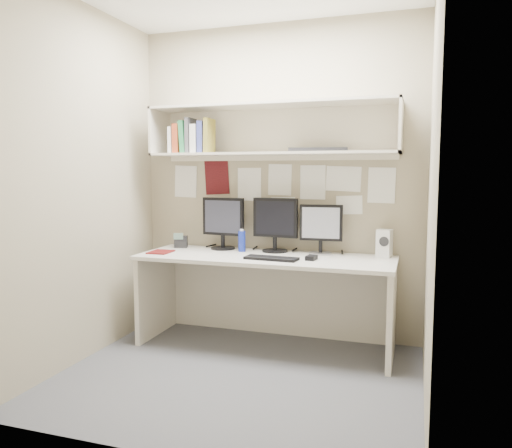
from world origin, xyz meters
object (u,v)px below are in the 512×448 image
(keyboard, at_px, (271,258))
(desk_phone, at_px, (181,242))
(monitor_left, at_px, (223,221))
(desk, at_px, (265,301))
(monitor_right, at_px, (321,227))
(speaker, at_px, (384,243))
(monitor_center, at_px, (275,222))
(maroon_notebook, at_px, (161,252))

(keyboard, xyz_separation_m, desk_phone, (-0.92, 0.34, 0.04))
(monitor_left, distance_m, keyboard, 0.69)
(desk, relative_size, monitor_right, 5.05)
(monitor_left, relative_size, speaker, 2.05)
(desk, height_order, monitor_center, monitor_center)
(speaker, height_order, maroon_notebook, speaker)
(desk, bearing_deg, keyboard, -58.98)
(speaker, bearing_deg, monitor_center, -167.78)
(desk, bearing_deg, monitor_center, 85.67)
(keyboard, bearing_deg, desk_phone, 164.36)
(monitor_center, height_order, desk_phone, monitor_center)
(monitor_right, relative_size, speaker, 1.86)
(keyboard, distance_m, speaker, 0.89)
(maroon_notebook, bearing_deg, monitor_left, 38.27)
(monitor_center, distance_m, monitor_right, 0.38)
(monitor_right, height_order, maroon_notebook, monitor_right)
(keyboard, xyz_separation_m, maroon_notebook, (-0.95, 0.03, -0.00))
(maroon_notebook, bearing_deg, monitor_center, 20.02)
(desk, distance_m, monitor_right, 0.74)
(desk_phone, bearing_deg, desk, -31.63)
(keyboard, bearing_deg, maroon_notebook, -177.42)
(keyboard, relative_size, maroon_notebook, 1.99)
(desk, bearing_deg, desk_phone, 167.46)
(desk, xyz_separation_m, maroon_notebook, (-0.86, -0.12, 0.37))
(monitor_left, bearing_deg, desk_phone, -169.38)
(speaker, bearing_deg, monitor_right, -167.32)
(desk_phone, bearing_deg, monitor_left, -13.80)
(speaker, bearing_deg, desk, -153.99)
(monitor_left, xyz_separation_m, keyboard, (0.54, -0.37, -0.23))
(desk, distance_m, speaker, 1.03)
(monitor_center, xyz_separation_m, desk_phone, (-0.84, -0.04, -0.19))
(monitor_right, height_order, speaker, monitor_right)
(speaker, bearing_deg, keyboard, -142.67)
(monitor_left, height_order, monitor_center, monitor_center)
(desk, xyz_separation_m, monitor_right, (0.40, 0.22, 0.58))
(monitor_right, distance_m, desk_phone, 1.24)
(desk, xyz_separation_m, monitor_left, (-0.44, 0.22, 0.60))
(desk, bearing_deg, monitor_right, 28.97)
(monitor_left, xyz_separation_m, monitor_center, (0.46, -0.00, 0.00))
(maroon_notebook, bearing_deg, monitor_right, 13.92)
(monitor_left, distance_m, maroon_notebook, 0.58)
(monitor_center, bearing_deg, desk_phone, -172.57)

